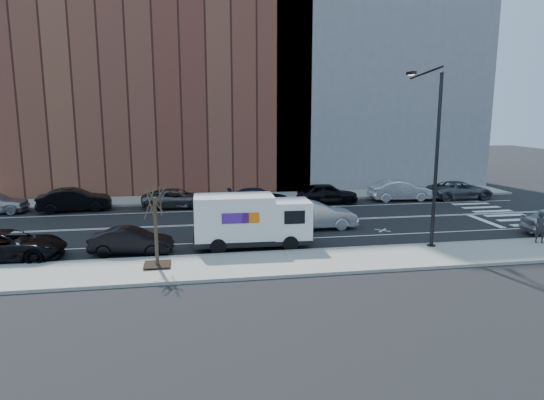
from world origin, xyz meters
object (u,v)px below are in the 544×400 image
object	(u,v)px
driving_sedan	(315,215)
fedex_van	(251,220)
far_parked_b	(75,200)
pedestrian	(541,227)

from	to	relation	value
driving_sedan	fedex_van	bearing A→B (deg)	126.91
fedex_van	far_parked_b	world-z (taller)	fedex_van
fedex_van	far_parked_b	bearing A→B (deg)	136.47
fedex_van	pedestrian	size ratio (longest dim) A/B	3.69
fedex_van	far_parked_b	distance (m)	16.04
fedex_van	far_parked_b	xyz separation A→B (m)	(-11.29, 11.38, -0.65)
far_parked_b	driving_sedan	xyz separation A→B (m)	(15.64, -7.96, 0.01)
far_parked_b	pedestrian	distance (m)	29.90
driving_sedan	pedestrian	bearing A→B (deg)	-118.57
far_parked_b	driving_sedan	bearing A→B (deg)	-123.75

